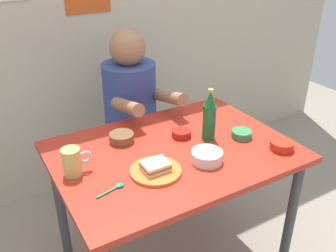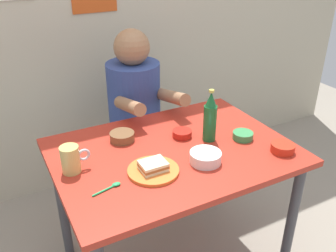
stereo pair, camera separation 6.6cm
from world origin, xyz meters
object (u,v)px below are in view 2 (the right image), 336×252
at_px(sandwich, 153,166).
at_px(beer_mug, 71,159).
at_px(person_seated, 135,96).
at_px(beer_bottle, 210,118).
at_px(dining_table, 173,166).
at_px(condiment_bowl_brown, 122,136).
at_px(plate_orange, 153,171).
at_px(stool, 137,154).

bearing_deg(sandwich, beer_mug, 151.27).
relative_size(person_seated, beer_bottle, 2.75).
relative_size(person_seated, sandwich, 6.54).
xyz_separation_m(beer_mug, beer_bottle, (0.66, -0.04, 0.06)).
relative_size(dining_table, condiment_bowl_brown, 9.17).
relative_size(plate_orange, condiment_bowl_brown, 1.83).
height_order(person_seated, condiment_bowl_brown, person_seated).
xyz_separation_m(person_seated, sandwich, (-0.23, -0.74, 0.01)).
bearing_deg(dining_table, beer_mug, 175.08).
distance_m(plate_orange, condiment_bowl_brown, 0.32).
bearing_deg(beer_bottle, condiment_bowl_brown, 153.00).
xyz_separation_m(person_seated, beer_bottle, (0.13, -0.62, 0.09)).
height_order(sandwich, beer_bottle, beer_bottle).
relative_size(plate_orange, sandwich, 2.00).
distance_m(person_seated, condiment_bowl_brown, 0.50).
bearing_deg(stool, beer_mug, -132.14).
xyz_separation_m(plate_orange, beer_bottle, (0.36, 0.12, 0.11)).
height_order(dining_table, plate_orange, plate_orange).
bearing_deg(stool, person_seated, -90.00).
distance_m(sandwich, beer_bottle, 0.39).
relative_size(sandwich, beer_mug, 0.87).
bearing_deg(beer_mug, sandwich, -28.73).
relative_size(beer_mug, beer_bottle, 0.48).
distance_m(stool, person_seated, 0.42).
xyz_separation_m(person_seated, condiment_bowl_brown, (-0.25, -0.43, -0.00)).
relative_size(person_seated, plate_orange, 3.27).
height_order(sandwich, beer_mug, beer_mug).
height_order(stool, beer_mug, beer_mug).
xyz_separation_m(dining_table, beer_mug, (-0.46, 0.04, 0.15)).
height_order(plate_orange, beer_mug, beer_mug).
height_order(beer_mug, condiment_bowl_brown, beer_mug).
height_order(dining_table, beer_bottle, beer_bottle).
bearing_deg(sandwich, dining_table, 37.57).
xyz_separation_m(beer_bottle, condiment_bowl_brown, (-0.38, 0.19, -0.10)).
bearing_deg(stool, sandwich, -107.17).
height_order(person_seated, sandwich, person_seated).
bearing_deg(plate_orange, sandwich, 0.00).
relative_size(stool, beer_bottle, 1.72).
bearing_deg(person_seated, beer_mug, -132.69).
bearing_deg(sandwich, condiment_bowl_brown, 92.93).
distance_m(person_seated, sandwich, 0.78).
relative_size(dining_table, beer_mug, 8.73).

